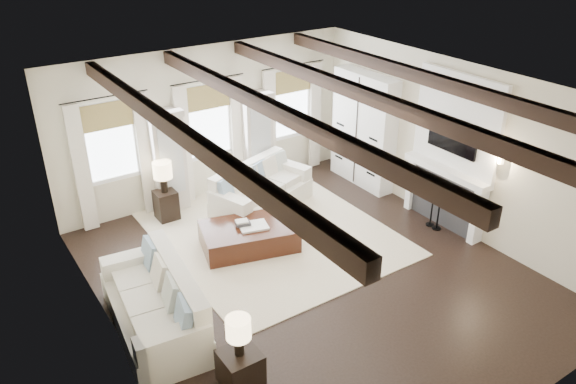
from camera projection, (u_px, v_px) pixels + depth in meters
ground at (313, 275)px, 9.55m from camera, size 7.50×7.50×0.00m
room_shell at (320, 146)px, 9.73m from camera, size 6.54×7.54×3.22m
area_rug at (269, 231)px, 10.83m from camera, size 3.97×4.71×0.02m
sofa_back at (259, 191)px, 11.51m from camera, size 2.39×1.63×0.94m
sofa_left at (158, 306)px, 8.17m from camera, size 1.30×2.43×1.00m
ottoman at (249, 237)px, 10.23m from camera, size 1.90×1.45×0.44m
tray at (253, 226)px, 10.09m from camera, size 0.58×0.50×0.04m
book_lower at (243, 223)px, 10.10m from camera, size 0.30×0.26×0.04m
book_upper at (242, 221)px, 10.10m from camera, size 0.26×0.22×0.03m
side_table_front at (240, 368)px, 7.28m from camera, size 0.50×0.50×0.50m
lamp_front at (238, 330)px, 6.99m from camera, size 0.33×0.33×0.56m
side_table_back at (166, 205)px, 11.13m from camera, size 0.41×0.41×0.61m
lamp_back at (163, 172)px, 10.80m from camera, size 0.37×0.37×0.63m
candlestick_near at (438, 213)px, 10.75m from camera, size 0.17×0.17×0.86m
candlestick_far at (432, 210)px, 10.89m from camera, size 0.16×0.16×0.80m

